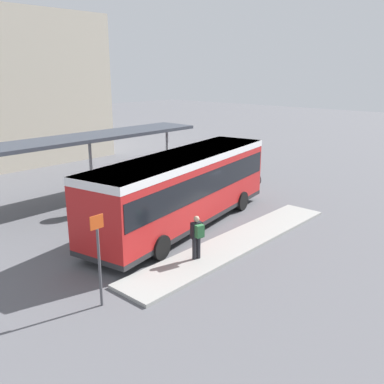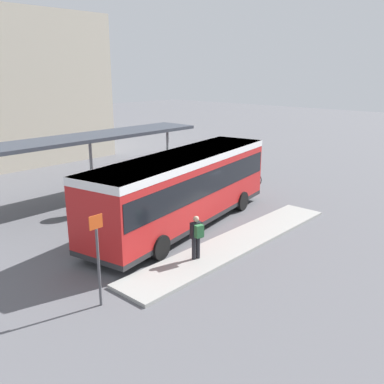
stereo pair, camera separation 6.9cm
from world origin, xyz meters
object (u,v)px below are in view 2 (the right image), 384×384
Objects in this scene: city_bus at (184,185)px; potted_planter_near_shelter at (174,178)px; pedestrian_waiting at (197,235)px; bicycle_white at (246,175)px; platform_sign at (98,256)px; potted_planter_far_side at (77,202)px; bicycle_orange at (251,178)px; bicycle_blue at (236,174)px.

city_bus is 7.90× the size of potted_planter_near_shelter.
city_bus is 6.89× the size of pedestrian_waiting.
platform_sign reaches higher than bicycle_white.
potted_planter_near_shelter is at bearing 39.02° from city_bus.
bicycle_white is at bearing -20.07° from potted_planter_near_shelter.
city_bus reaches higher than pedestrian_waiting.
potted_planter_far_side reaches higher than bicycle_white.
city_bus is 5.91m from potted_planter_near_shelter.
bicycle_orange is 10.85m from potted_planter_far_side.
pedestrian_waiting is 1.15× the size of potted_planter_near_shelter.
potted_planter_far_side is (-10.81, 1.23, 0.38)m from bicycle_blue.
bicycle_blue is (10.77, 6.23, -0.70)m from pedestrian_waiting.
potted_planter_far_side is at bearing 178.21° from potted_planter_near_shelter.
city_bus is 6.53× the size of bicycle_orange.
potted_planter_near_shelter reaches higher than bicycle_blue.
platform_sign reaches higher than bicycle_blue.
potted_planter_far_side reaches higher than bicycle_orange.
potted_planter_near_shelter is 1.01× the size of potted_planter_far_side.
bicycle_white is (8.49, 2.66, -1.52)m from city_bus.
platform_sign is (-6.51, -2.76, -0.32)m from city_bus.
platform_sign reaches higher than potted_planter_near_shelter.
pedestrian_waiting is 12.27m from bicycle_white.
platform_sign is at bearing -145.42° from potted_planter_near_shelter.
bicycle_white reaches higher than bicycle_blue.
pedestrian_waiting is (-2.42, -2.90, -0.83)m from city_bus.
platform_sign is (-4.04, -7.32, 0.83)m from potted_planter_far_side.
platform_sign is (-14.57, -4.74, 1.19)m from bicycle_orange.
bicycle_orange is at bearing -29.34° from potted_planter_near_shelter.
bicycle_orange is 0.80m from bicycle_white.
bicycle_orange reaches higher than bicycle_white.
bicycle_white is 0.59× the size of platform_sign.
bicycle_white is at bearing 156.05° from bicycle_orange.
pedestrian_waiting reaches higher than bicycle_blue.
city_bus is 9.03m from bicycle_white.
city_bus is at bearing -67.66° from bicycle_orange.
potted_planter_far_side is (-10.53, 2.58, 0.36)m from bicycle_orange.
bicycle_orange is 15.37m from platform_sign.
bicycle_orange is (10.48, 4.88, -0.68)m from pedestrian_waiting.
city_bus reaches higher than platform_sign.
bicycle_orange is at bearing 18.03° from platform_sign.
pedestrian_waiting is at bearing -1.96° from platform_sign.
bicycle_orange is (8.06, 1.98, -1.50)m from city_bus.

